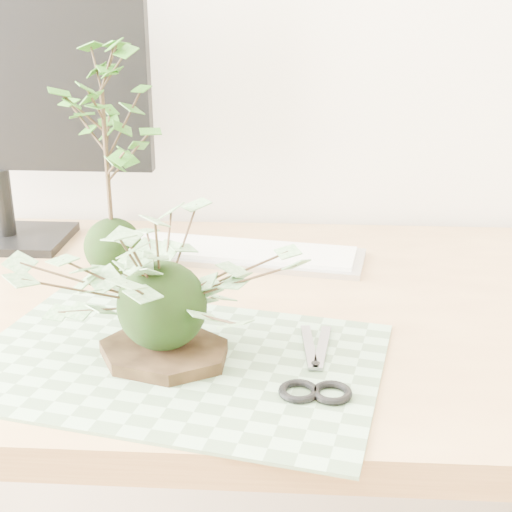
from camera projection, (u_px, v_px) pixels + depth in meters
The scene contains 7 objects.
desk at pixel (199, 355), 1.02m from camera, with size 1.60×0.70×0.74m.
cutting_mat at pixel (175, 361), 0.82m from camera, with size 0.47×0.31×0.00m, color #54714F.
stone_dish at pixel (165, 352), 0.82m from camera, with size 0.16×0.16×0.01m, color black.
ivy_kokedama at pixel (160, 266), 0.78m from camera, with size 0.33×0.33×0.20m.
maple_kokedama at pixel (102, 105), 0.99m from camera, with size 0.20×0.20×0.36m.
keyboard at pixel (236, 253), 1.14m from camera, with size 0.42×0.18×0.02m.
scissors at pixel (316, 381), 0.77m from camera, with size 0.08×0.18×0.01m.
Camera 1 is at (0.05, 0.33, 1.14)m, focal length 50.00 mm.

